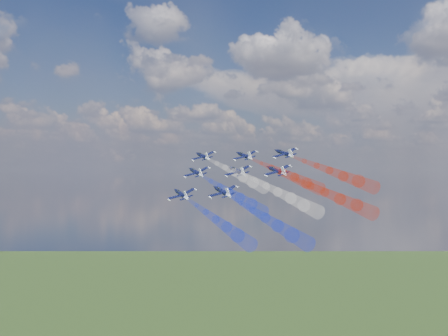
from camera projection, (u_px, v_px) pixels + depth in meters
The scene contains 16 objects.
jet_lead at pixel (203, 156), 194.16m from camera, with size 9.77×12.21×3.26m, color black, non-canonical shape.
trail_lead at pixel (234, 172), 172.55m from camera, with size 4.07×39.44×4.07m, color white, non-canonical shape.
jet_inner_left at pixel (196, 172), 178.54m from camera, with size 9.77×12.21×3.26m, color black, non-canonical shape.
trail_inner_left at pixel (230, 192), 156.93m from camera, with size 4.07×39.44×4.07m, color #1B32EC, non-canonical shape.
jet_inner_right at pixel (244, 156), 186.42m from camera, with size 9.77×12.21×3.26m, color black, non-canonical shape.
trail_inner_right at pixel (283, 173), 164.81m from camera, with size 4.07×39.44×4.07m, color red, non-canonical shape.
jet_outer_left at pixel (181, 194), 164.63m from camera, with size 9.77×12.21×3.26m, color black, non-canonical shape.
trail_outer_left at pixel (216, 219), 143.02m from camera, with size 4.07×39.44×4.07m, color #1B32EC, non-canonical shape.
jet_center_third at pixel (237, 171), 172.14m from camera, with size 9.77×12.21×3.26m, color black, non-canonical shape.
trail_center_third at pixel (278, 192), 150.53m from camera, with size 4.07×39.44×4.07m, color white, non-canonical shape.
jet_outer_right at pixel (284, 153), 178.78m from camera, with size 9.77×12.21×3.26m, color black, non-canonical shape.
trail_outer_right at pixel (330, 171), 157.18m from camera, with size 4.07×39.44×4.07m, color red, non-canonical shape.
jet_rear_left at pixel (222, 192), 158.21m from camera, with size 9.77×12.21×3.26m, color black, non-canonical shape.
trail_rear_left at pixel (265, 218), 136.60m from camera, with size 4.07×39.44×4.07m, color #1B32EC, non-canonical shape.
jet_rear_right at pixel (277, 171), 166.86m from camera, with size 9.77×12.21×3.26m, color black, non-canonical shape.
trail_rear_right at pixel (325, 192), 145.25m from camera, with size 4.07×39.44×4.07m, color red, non-canonical shape.
Camera 1 is at (117.39, -162.09, 158.21)m, focal length 41.32 mm.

